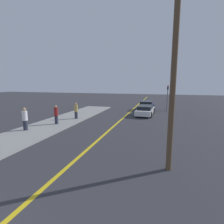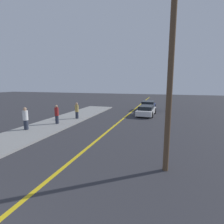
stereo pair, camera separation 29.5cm
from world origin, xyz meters
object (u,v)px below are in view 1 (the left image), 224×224
at_px(car_ahead_center, 147,105).
at_px(traffic_light, 167,95).
at_px(pedestrian_mid_group, 25,119).
at_px(utility_pole, 173,90).
at_px(car_near_right_lane, 145,110).
at_px(pedestrian_by_sign, 76,111).
at_px(pedestrian_far_standing, 56,115).

xyz_separation_m(car_ahead_center, traffic_light, (2.80, -0.16, 1.55)).
distance_m(pedestrian_mid_group, utility_pole, 11.56).
distance_m(car_near_right_lane, pedestrian_by_sign, 8.25).
bearing_deg(pedestrian_by_sign, car_near_right_lane, 35.38).
bearing_deg(car_ahead_center, pedestrian_far_standing, -121.03).
bearing_deg(pedestrian_mid_group, utility_pole, -17.23).
height_order(car_near_right_lane, pedestrian_mid_group, pedestrian_mid_group).
relative_size(pedestrian_mid_group, utility_pole, 0.26).
xyz_separation_m(pedestrian_mid_group, utility_pole, (10.78, -3.34, 2.51)).
height_order(car_ahead_center, pedestrian_mid_group, pedestrian_mid_group).
distance_m(car_near_right_lane, traffic_light, 5.09).
bearing_deg(car_near_right_lane, car_ahead_center, 95.99).
height_order(car_near_right_lane, pedestrian_by_sign, pedestrian_by_sign).
xyz_separation_m(pedestrian_far_standing, traffic_light, (9.88, 11.56, 1.18)).
distance_m(pedestrian_far_standing, pedestrian_by_sign, 2.75).
distance_m(traffic_light, utility_pole, 17.46).
distance_m(car_ahead_center, pedestrian_by_sign, 11.13).
height_order(pedestrian_by_sign, traffic_light, traffic_light).
bearing_deg(utility_pole, car_near_right_lane, 99.82).
xyz_separation_m(pedestrian_far_standing, pedestrian_by_sign, (0.60, 2.68, -0.03)).
xyz_separation_m(pedestrian_by_sign, traffic_light, (9.29, 8.88, 1.21)).
xyz_separation_m(pedestrian_by_sign, utility_pole, (9.02, -8.53, 2.57)).
relative_size(pedestrian_by_sign, utility_pole, 0.24).
distance_m(car_near_right_lane, utility_pole, 13.82).
bearing_deg(utility_pole, pedestrian_far_standing, 148.69).
relative_size(pedestrian_mid_group, pedestrian_by_sign, 1.07).
distance_m(pedestrian_far_standing, traffic_light, 15.25).
xyz_separation_m(pedestrian_mid_group, traffic_light, (11.04, 14.07, 1.15)).
bearing_deg(traffic_light, utility_pole, -90.87).
bearing_deg(car_near_right_lane, traffic_light, 60.82).
bearing_deg(pedestrian_far_standing, pedestrian_by_sign, 77.47).
relative_size(pedestrian_mid_group, traffic_light, 0.52).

